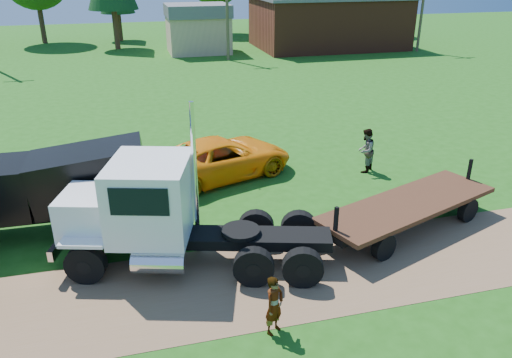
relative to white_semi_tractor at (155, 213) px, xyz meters
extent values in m
plane|color=#1C5212|center=(3.16, -1.82, -1.69)|extent=(140.00, 140.00, 0.00)
cube|color=brown|center=(3.16, -1.82, -1.68)|extent=(120.00, 4.20, 0.01)
cube|color=black|center=(1.21, -0.33, -0.83)|extent=(8.01, 3.26, 0.32)
cylinder|color=black|center=(-2.10, -0.55, -1.10)|extent=(1.24, 0.70, 1.18)
cylinder|color=black|center=(-2.10, -0.55, -1.10)|extent=(0.51, 0.50, 0.41)
cylinder|color=black|center=(-1.45, 1.66, -1.10)|extent=(1.24, 0.70, 1.18)
cylinder|color=black|center=(-1.45, 1.66, -1.10)|extent=(0.51, 0.50, 0.41)
cylinder|color=black|center=(2.53, -1.92, -1.10)|extent=(1.24, 0.70, 1.18)
cylinder|color=black|center=(2.53, -1.92, -1.10)|extent=(0.51, 0.50, 0.41)
cylinder|color=black|center=(3.18, 0.29, -1.10)|extent=(1.24, 0.70, 1.18)
cylinder|color=black|center=(3.18, 0.29, -1.10)|extent=(0.51, 0.50, 0.41)
cylinder|color=black|center=(3.87, -2.31, -1.10)|extent=(1.24, 0.70, 1.18)
cylinder|color=black|center=(3.87, -2.31, -1.10)|extent=(0.51, 0.50, 0.41)
cylinder|color=black|center=(4.52, -0.11, -1.10)|extent=(1.24, 0.70, 1.18)
cylinder|color=black|center=(4.52, -0.11, -1.10)|extent=(0.51, 0.50, 0.41)
cube|color=white|center=(-1.73, 0.54, -0.02)|extent=(2.37, 2.30, 1.29)
cube|color=silver|center=(-2.65, 0.81, -0.08)|extent=(0.54, 1.57, 1.07)
cube|color=silver|center=(-2.71, 0.83, -0.83)|extent=(0.86, 2.41, 0.32)
cube|color=white|center=(-0.08, 0.05, 0.51)|extent=(2.89, 3.11, 2.26)
cube|color=black|center=(-1.14, 0.37, 1.00)|extent=(0.66, 2.08, 0.91)
cube|color=black|center=(-0.45, -1.19, 1.00)|extent=(1.56, 0.50, 0.81)
cube|color=black|center=(0.29, 1.30, 1.00)|extent=(1.56, 0.50, 0.81)
cube|color=white|center=(-2.10, -0.55, -0.40)|extent=(1.37, 0.83, 0.11)
cube|color=white|center=(-1.45, 1.66, -0.40)|extent=(1.37, 0.83, 0.11)
cylinder|color=silver|center=(-0.07, -1.24, -0.94)|extent=(1.62, 1.04, 0.64)
cylinder|color=silver|center=(1.27, 0.27, 0.78)|extent=(0.19, 0.19, 4.94)
cylinder|color=black|center=(2.45, -0.69, -0.58)|extent=(1.47, 1.47, 0.13)
cube|color=black|center=(-3.52, 2.83, -0.98)|extent=(7.07, 1.00, 0.26)
cylinder|color=black|center=(-2.12, 1.88, -1.20)|extent=(0.97, 0.33, 0.97)
cylinder|color=black|center=(-2.12, 1.88, -1.20)|extent=(0.34, 0.33, 0.34)
cylinder|color=black|center=(-2.09, 3.73, -1.20)|extent=(0.97, 0.33, 0.97)
cylinder|color=black|center=(-2.09, 3.73, -1.20)|extent=(0.34, 0.33, 0.34)
cylinder|color=black|center=(-0.98, 1.86, -1.20)|extent=(0.97, 0.33, 0.97)
cylinder|color=black|center=(-0.98, 1.86, -1.20)|extent=(0.34, 0.33, 0.34)
cylinder|color=black|center=(-0.95, 3.71, -1.20)|extent=(0.97, 0.33, 0.97)
cylinder|color=black|center=(-0.95, 3.71, -1.20)|extent=(0.34, 0.33, 0.34)
cube|color=black|center=(-4.66, 2.85, 0.08)|extent=(1.80, 2.15, 1.76)
cube|color=black|center=(-1.93, 2.80, 0.30)|extent=(3.90, 2.18, 2.14)
imported|color=orange|center=(3.19, 6.10, -0.83)|extent=(6.79, 4.71, 1.72)
cube|color=#381C12|center=(8.52, -0.03, -0.76)|extent=(7.32, 4.41, 0.16)
cube|color=black|center=(8.52, -0.03, -0.98)|extent=(6.90, 3.26, 0.22)
cylinder|color=black|center=(6.78, -1.66, -1.25)|extent=(0.92, 0.55, 0.88)
cylinder|color=black|center=(6.14, 0.07, -1.25)|extent=(0.92, 0.55, 0.88)
cylinder|color=black|center=(10.90, -0.14, -1.25)|extent=(0.92, 0.55, 0.88)
cylinder|color=black|center=(10.26, 1.59, -1.25)|extent=(0.92, 0.55, 0.88)
cube|color=black|center=(5.30, -1.22, -0.33)|extent=(0.14, 0.14, 0.88)
cube|color=black|center=(11.73, 1.15, -0.33)|extent=(0.14, 0.14, 0.88)
imported|color=#999999|center=(2.52, -3.98, -0.89)|extent=(0.70, 0.65, 1.60)
imported|color=#999999|center=(9.41, 5.03, -0.71)|extent=(1.20, 1.20, 1.96)
cube|color=brown|center=(21.16, 38.18, 0.81)|extent=(15.00, 10.00, 5.00)
cube|color=#A28265|center=(7.16, 38.18, 0.11)|extent=(6.00, 5.00, 3.60)
cube|color=#5A5A5F|center=(7.16, 38.18, 2.41)|extent=(6.20, 5.40, 1.20)
cylinder|color=#453827|center=(9.16, 33.18, 2.81)|extent=(0.28, 0.28, 9.00)
cylinder|color=#453827|center=(29.16, 33.18, 2.81)|extent=(0.28, 0.28, 9.00)
cylinder|color=#382016|center=(-8.86, 48.95, 0.26)|extent=(0.56, 0.56, 3.89)
cylinder|color=#382016|center=(-0.46, 48.88, -0.13)|extent=(0.56, 0.56, 3.11)
cylinder|color=#382016|center=(11.53, 51.79, 0.17)|extent=(0.56, 0.56, 3.72)
cylinder|color=#382016|center=(18.46, 50.55, -0.13)|extent=(0.56, 0.56, 3.11)
cylinder|color=#382016|center=(30.18, 46.11, -0.20)|extent=(0.56, 0.56, 2.97)
cylinder|color=#382016|center=(-0.85, 42.69, 0.34)|extent=(0.56, 0.56, 4.05)
cylinder|color=#382016|center=(24.00, 48.64, -0.22)|extent=(0.56, 0.56, 2.93)
camera|label=1|loc=(-0.47, -13.54, 6.90)|focal=35.00mm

